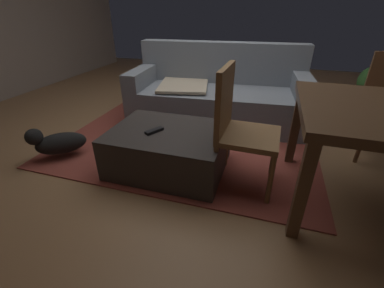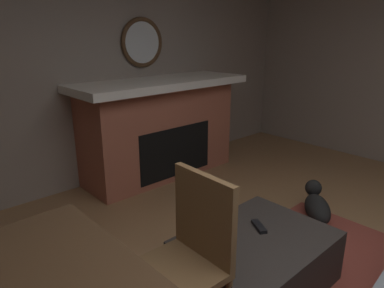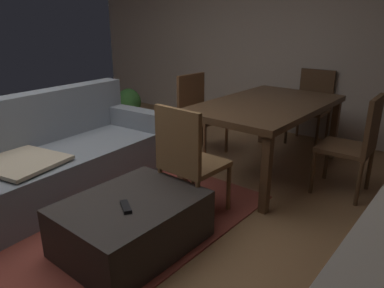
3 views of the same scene
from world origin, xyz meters
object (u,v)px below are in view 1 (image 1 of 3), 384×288
object	(u,v)px
potted_plant	(372,83)
small_dog	(57,142)
dining_chair_west	(238,123)
tv_remote	(154,131)
ottoman_coffee_table	(169,150)
couch	(217,95)

from	to	relation	value
potted_plant	small_dog	size ratio (longest dim) A/B	1.15
dining_chair_west	small_dog	world-z (taller)	dining_chair_west
dining_chair_west	tv_remote	bearing A→B (deg)	-176.98
ottoman_coffee_table	small_dog	bearing A→B (deg)	-172.16
dining_chair_west	couch	bearing A→B (deg)	108.20
dining_chair_west	small_dog	distance (m)	1.67
ottoman_coffee_table	tv_remote	size ratio (longest dim) A/B	5.98
ottoman_coffee_table	potted_plant	size ratio (longest dim) A/B	1.79
potted_plant	small_dog	bearing A→B (deg)	-140.60
couch	dining_chair_west	xyz separation A→B (m)	(0.41, -1.25, 0.20)
couch	ottoman_coffee_table	xyz separation A→B (m)	(-0.16, -1.22, -0.13)
couch	tv_remote	distance (m)	1.31
ottoman_coffee_table	dining_chair_west	distance (m)	0.67
dining_chair_west	small_dog	size ratio (longest dim) A/B	2.01
ottoman_coffee_table	dining_chair_west	bearing A→B (deg)	-2.68
ottoman_coffee_table	small_dog	world-z (taller)	ottoman_coffee_table
couch	small_dog	distance (m)	1.84
couch	dining_chair_west	size ratio (longest dim) A/B	2.26
tv_remote	potted_plant	size ratio (longest dim) A/B	0.30
potted_plant	small_dog	xyz separation A→B (m)	(-3.22, -2.65, -0.13)
small_dog	ottoman_coffee_table	bearing A→B (deg)	7.84
couch	dining_chair_west	distance (m)	1.33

